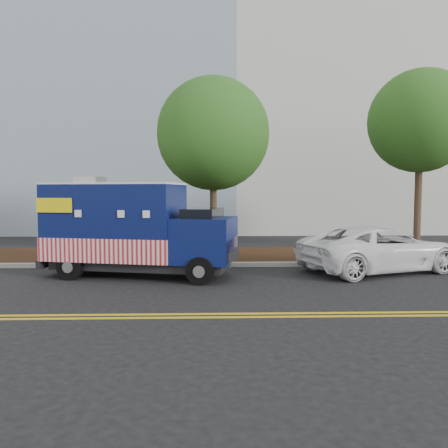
{
  "coord_description": "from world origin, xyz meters",
  "views": [
    {
      "loc": [
        0.52,
        -13.36,
        2.52
      ],
      "look_at": [
        0.93,
        0.6,
        1.52
      ],
      "focal_mm": 35.0,
      "sensor_mm": 36.0,
      "label": 1
    }
  ],
  "objects": [
    {
      "name": "tree_c",
      "position": [
        8.32,
        2.87,
        5.17
      ],
      "size": [
        3.81,
        3.81,
        7.09
      ],
      "color": "#38281C",
      "rests_on": "ground"
    },
    {
      "name": "centerline_far",
      "position": [
        0.0,
        -4.7,
        0.01
      ],
      "size": [
        120.0,
        0.1,
        0.01
      ],
      "primitive_type": "cube",
      "color": "gold",
      "rests_on": "ground"
    },
    {
      "name": "sign_post",
      "position": [
        -3.49,
        1.55,
        1.2
      ],
      "size": [
        0.06,
        0.06,
        2.4
      ],
      "primitive_type": "cube",
      "color": "#473828",
      "rests_on": "ground"
    },
    {
      "name": "tree_b",
      "position": [
        0.61,
        3.2,
        4.71
      ],
      "size": [
        4.23,
        4.23,
        6.84
      ],
      "color": "#38281C",
      "rests_on": "ground"
    },
    {
      "name": "mulch_strip",
      "position": [
        0.0,
        3.5,
        0.07
      ],
      "size": [
        120.0,
        4.0,
        0.15
      ],
      "primitive_type": "cube",
      "color": "black",
      "rests_on": "ground"
    },
    {
      "name": "food_truck",
      "position": [
        -1.89,
        -0.11,
        1.36
      ],
      "size": [
        6.0,
        3.23,
        3.01
      ],
      "rotation": [
        0.0,
        0.0,
        -0.21
      ],
      "color": "black",
      "rests_on": "ground"
    },
    {
      "name": "office_building",
      "position": [
        2.0,
        22.0,
        15.2
      ],
      "size": [
        46.0,
        20.0,
        30.4
      ],
      "color": "silver",
      "rests_on": "ground"
    },
    {
      "name": "ground",
      "position": [
        0.0,
        0.0,
        0.0
      ],
      "size": [
        120.0,
        120.0,
        0.0
      ],
      "primitive_type": "plane",
      "color": "black",
      "rests_on": "ground"
    },
    {
      "name": "centerline_near",
      "position": [
        0.0,
        -4.45,
        0.01
      ],
      "size": [
        120.0,
        0.1,
        0.01
      ],
      "primitive_type": "cube",
      "color": "gold",
      "rests_on": "ground"
    },
    {
      "name": "curb",
      "position": [
        0.0,
        1.4,
        0.07
      ],
      "size": [
        120.0,
        0.18,
        0.15
      ],
      "primitive_type": "cube",
      "color": "#9E9E99",
      "rests_on": "ground"
    },
    {
      "name": "white_car",
      "position": [
        5.9,
        0.35,
        0.73
      ],
      "size": [
        5.77,
        4.03,
        1.46
      ],
      "primitive_type": "imported",
      "rotation": [
        0.0,
        0.0,
        1.91
      ],
      "color": "white",
      "rests_on": "ground"
    }
  ]
}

